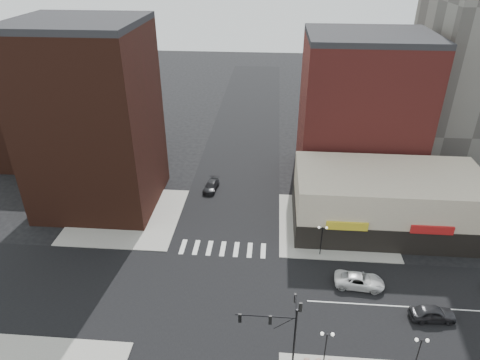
{
  "coord_description": "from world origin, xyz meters",
  "views": [
    {
      "loc": [
        5.54,
        -34.43,
        33.76
      ],
      "look_at": [
        2.21,
        6.49,
        11.0
      ],
      "focal_mm": 32.0,
      "sensor_mm": 36.0,
      "label": 1
    }
  ],
  "objects_px": {
    "street_lamp_se_a": "(326,341)",
    "dark_sedan_east": "(433,313)",
    "traffic_signal": "(284,323)",
    "street_lamp_se_b": "(420,347)",
    "white_suv": "(359,281)",
    "street_lamp_ne": "(322,233)",
    "dark_sedan_north": "(211,186)"
  },
  "relations": [
    {
      "from": "street_lamp_ne",
      "to": "dark_sedan_north",
      "type": "bearing_deg",
      "value": 136.6
    },
    {
      "from": "street_lamp_se_a",
      "to": "white_suv",
      "type": "height_order",
      "value": "street_lamp_se_a"
    },
    {
      "from": "traffic_signal",
      "to": "dark_sedan_east",
      "type": "distance_m",
      "value": 17.11
    },
    {
      "from": "street_lamp_se_a",
      "to": "street_lamp_se_b",
      "type": "bearing_deg",
      "value": 0.0
    },
    {
      "from": "traffic_signal",
      "to": "dark_sedan_east",
      "type": "xyz_separation_m",
      "value": [
        15.33,
        6.34,
        -4.18
      ]
    },
    {
      "from": "street_lamp_se_a",
      "to": "street_lamp_se_b",
      "type": "relative_size",
      "value": 1.0
    },
    {
      "from": "street_lamp_se_a",
      "to": "white_suv",
      "type": "xyz_separation_m",
      "value": [
        4.91,
        10.84,
        -2.53
      ]
    },
    {
      "from": "dark_sedan_east",
      "to": "dark_sedan_north",
      "type": "distance_m",
      "value": 35.72
    },
    {
      "from": "traffic_signal",
      "to": "street_lamp_ne",
      "type": "xyz_separation_m",
      "value": [
        4.76,
        15.83,
        -1.67
      ]
    },
    {
      "from": "white_suv",
      "to": "dark_sedan_east",
      "type": "relative_size",
      "value": 1.2
    },
    {
      "from": "street_lamp_ne",
      "to": "dark_sedan_east",
      "type": "relative_size",
      "value": 0.9
    },
    {
      "from": "street_lamp_se_a",
      "to": "street_lamp_ne",
      "type": "xyz_separation_m",
      "value": [
        1.0,
        16.0,
        0.0
      ]
    },
    {
      "from": "traffic_signal",
      "to": "dark_sedan_north",
      "type": "xyz_separation_m",
      "value": [
        -10.87,
        30.61,
        -4.3
      ]
    },
    {
      "from": "street_lamp_se_a",
      "to": "dark_sedan_north",
      "type": "distance_m",
      "value": 34.19
    },
    {
      "from": "dark_sedan_north",
      "to": "white_suv",
      "type": "bearing_deg",
      "value": -38.63
    },
    {
      "from": "traffic_signal",
      "to": "street_lamp_se_b",
      "type": "distance_m",
      "value": 11.88
    },
    {
      "from": "traffic_signal",
      "to": "dark_sedan_north",
      "type": "relative_size",
      "value": 1.71
    },
    {
      "from": "street_lamp_se_a",
      "to": "traffic_signal",
      "type": "bearing_deg",
      "value": 177.43
    },
    {
      "from": "street_lamp_ne",
      "to": "white_suv",
      "type": "height_order",
      "value": "street_lamp_ne"
    },
    {
      "from": "traffic_signal",
      "to": "street_lamp_se_a",
      "type": "height_order",
      "value": "traffic_signal"
    },
    {
      "from": "street_lamp_se_b",
      "to": "white_suv",
      "type": "height_order",
      "value": "street_lamp_se_b"
    },
    {
      "from": "street_lamp_se_b",
      "to": "street_lamp_ne",
      "type": "height_order",
      "value": "same"
    },
    {
      "from": "street_lamp_se_a",
      "to": "dark_sedan_east",
      "type": "distance_m",
      "value": 13.51
    },
    {
      "from": "street_lamp_se_a",
      "to": "street_lamp_ne",
      "type": "distance_m",
      "value": 16.03
    },
    {
      "from": "traffic_signal",
      "to": "dark_sedan_east",
      "type": "height_order",
      "value": "traffic_signal"
    },
    {
      "from": "street_lamp_se_b",
      "to": "dark_sedan_east",
      "type": "relative_size",
      "value": 0.9
    },
    {
      "from": "dark_sedan_north",
      "to": "street_lamp_ne",
      "type": "bearing_deg",
      "value": -36.45
    },
    {
      "from": "street_lamp_se_b",
      "to": "street_lamp_ne",
      "type": "xyz_separation_m",
      "value": [
        -7.0,
        16.0,
        0.0
      ]
    },
    {
      "from": "street_lamp_se_b",
      "to": "dark_sedan_east",
      "type": "xyz_separation_m",
      "value": [
        3.57,
        6.51,
        -2.51
      ]
    },
    {
      "from": "street_lamp_se_b",
      "to": "dark_sedan_north",
      "type": "bearing_deg",
      "value": 126.32
    },
    {
      "from": "white_suv",
      "to": "dark_sedan_east",
      "type": "distance_m",
      "value": 7.95
    },
    {
      "from": "traffic_signal",
      "to": "street_lamp_se_a",
      "type": "bearing_deg",
      "value": -2.57
    }
  ]
}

